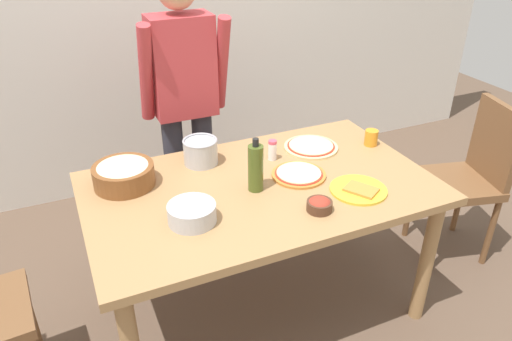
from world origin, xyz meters
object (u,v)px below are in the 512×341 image
at_px(pizza_cooked_on_tray, 299,174).
at_px(olive_oil_bottle, 256,168).
at_px(chair_wooden_right, 471,172).
at_px(steel_pot, 201,151).
at_px(popcorn_bowl, 124,173).
at_px(dining_table, 260,201).
at_px(person_cook, 185,99).
at_px(small_sauce_bowl, 319,205).
at_px(pizza_raw_on_board, 311,147).
at_px(mixing_bowl_steel, 192,213).
at_px(cup_orange, 371,138).
at_px(plate_with_slice, 359,190).
at_px(salt_shaker, 272,150).

height_order(pizza_cooked_on_tray, olive_oil_bottle, olive_oil_bottle).
relative_size(chair_wooden_right, steel_pot, 5.48).
bearing_deg(pizza_cooked_on_tray, popcorn_bowl, 161.74).
xyz_separation_m(dining_table, chair_wooden_right, (1.32, -0.04, -0.13)).
relative_size(person_cook, small_sauce_bowl, 14.73).
xyz_separation_m(popcorn_bowl, steel_pot, (0.39, 0.06, 0.00)).
bearing_deg(olive_oil_bottle, small_sauce_bowl, -56.42).
relative_size(dining_table, small_sauce_bowl, 14.55).
relative_size(pizza_raw_on_board, mixing_bowl_steel, 1.43).
height_order(small_sauce_bowl, cup_orange, cup_orange).
bearing_deg(cup_orange, mixing_bowl_steel, -165.17).
relative_size(dining_table, plate_with_slice, 6.15).
distance_m(person_cook, mixing_bowl_steel, 0.95).
distance_m(plate_with_slice, olive_oil_bottle, 0.48).
xyz_separation_m(dining_table, mixing_bowl_steel, (-0.38, -0.15, 0.13)).
relative_size(olive_oil_bottle, salt_shaker, 2.42).
bearing_deg(pizza_raw_on_board, person_cook, 135.19).
bearing_deg(chair_wooden_right, cup_orange, 163.51).
bearing_deg(popcorn_bowl, cup_orange, -5.23).
height_order(chair_wooden_right, mixing_bowl_steel, chair_wooden_right).
bearing_deg(mixing_bowl_steel, small_sauce_bowl, -15.39).
relative_size(dining_table, salt_shaker, 15.09).
bearing_deg(pizza_cooked_on_tray, chair_wooden_right, -2.08).
xyz_separation_m(pizza_raw_on_board, popcorn_bowl, (-0.98, 0.02, 0.05)).
distance_m(popcorn_bowl, salt_shaker, 0.74).
relative_size(person_cook, mixing_bowl_steel, 8.10).
relative_size(pizza_cooked_on_tray, plate_with_slice, 1.00).
bearing_deg(dining_table, small_sauce_bowl, -64.46).
height_order(pizza_raw_on_board, small_sauce_bowl, small_sauce_bowl).
bearing_deg(steel_pot, dining_table, -59.85).
xyz_separation_m(chair_wooden_right, steel_pot, (-1.50, 0.36, 0.29)).
relative_size(person_cook, olive_oil_bottle, 6.33).
xyz_separation_m(dining_table, pizza_raw_on_board, (0.40, 0.23, 0.10)).
distance_m(olive_oil_bottle, salt_shaker, 0.31).
height_order(pizza_raw_on_board, cup_orange, cup_orange).
height_order(popcorn_bowl, cup_orange, popcorn_bowl).
distance_m(pizza_cooked_on_tray, popcorn_bowl, 0.82).
bearing_deg(dining_table, pizza_raw_on_board, 30.13).
distance_m(person_cook, salt_shaker, 0.63).
bearing_deg(popcorn_bowl, salt_shaker, -3.98).
xyz_separation_m(popcorn_bowl, olive_oil_bottle, (0.54, -0.28, 0.05)).
distance_m(mixing_bowl_steel, salt_shaker, 0.64).
relative_size(plate_with_slice, small_sauce_bowl, 2.36).
height_order(plate_with_slice, small_sauce_bowl, small_sauce_bowl).
xyz_separation_m(mixing_bowl_steel, small_sauce_bowl, (0.52, -0.14, -0.01)).
relative_size(olive_oil_bottle, steel_pot, 1.48).
bearing_deg(pizza_raw_on_board, salt_shaker, -173.07).
distance_m(steel_pot, cup_orange, 0.92).
bearing_deg(salt_shaker, dining_table, -128.09).
bearing_deg(popcorn_bowl, dining_table, -24.01).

